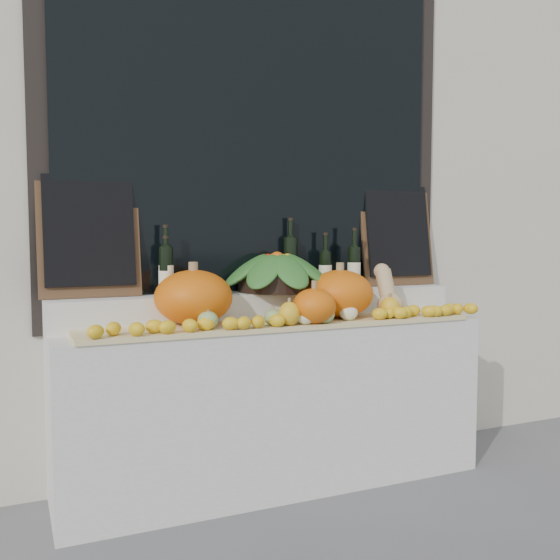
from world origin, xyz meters
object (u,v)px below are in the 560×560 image
object	(u,v)px
pumpkin_right	(340,294)
wine_bottle_tall	(290,263)
pumpkin_left	(194,297)
produce_bowl	(277,272)
butternut_squash	(388,294)

from	to	relation	value
pumpkin_right	wine_bottle_tall	bearing A→B (deg)	122.40
pumpkin_left	pumpkin_right	bearing A→B (deg)	-4.02
pumpkin_left	produce_bowl	size ratio (longest dim) A/B	0.59
pumpkin_left	produce_bowl	distance (m)	0.56
pumpkin_left	butternut_squash	size ratio (longest dim) A/B	1.36
pumpkin_left	wine_bottle_tall	world-z (taller)	wine_bottle_tall
butternut_squash	produce_bowl	size ratio (longest dim) A/B	0.43
pumpkin_right	wine_bottle_tall	distance (m)	0.36
pumpkin_left	pumpkin_right	size ratio (longest dim) A/B	1.09
butternut_squash	produce_bowl	distance (m)	0.63
pumpkin_right	wine_bottle_tall	size ratio (longest dim) A/B	0.88
pumpkin_right	butternut_squash	xyz separation A→B (m)	(0.27, -0.06, -0.01)
butternut_squash	wine_bottle_tall	bearing A→B (deg)	143.42
pumpkin_left	butternut_squash	bearing A→B (deg)	-6.01
pumpkin_right	produce_bowl	distance (m)	0.37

